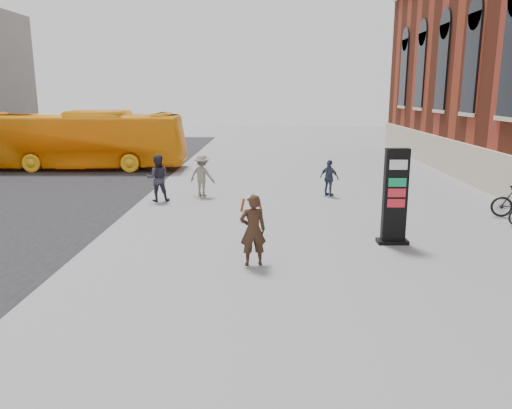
{
  "coord_description": "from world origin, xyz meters",
  "views": [
    {
      "loc": [
        0.08,
        -12.3,
        4.21
      ],
      "look_at": [
        -0.26,
        0.47,
        1.31
      ],
      "focal_mm": 35.0,
      "sensor_mm": 36.0,
      "label": 1
    }
  ],
  "objects_px": {
    "info_pylon": "(395,197)",
    "pedestrian_c": "(329,178)",
    "pedestrian_a": "(158,178)",
    "bus": "(80,140)",
    "woman": "(253,229)",
    "pedestrian_b": "(202,175)"
  },
  "relations": [
    {
      "from": "pedestrian_b",
      "to": "pedestrian_c",
      "type": "height_order",
      "value": "pedestrian_b"
    },
    {
      "from": "woman",
      "to": "bus",
      "type": "relative_size",
      "value": 0.16
    },
    {
      "from": "pedestrian_b",
      "to": "bus",
      "type": "bearing_deg",
      "value": -21.63
    },
    {
      "from": "pedestrian_a",
      "to": "bus",
      "type": "bearing_deg",
      "value": -62.75
    },
    {
      "from": "woman",
      "to": "pedestrian_c",
      "type": "xyz_separation_m",
      "value": [
        2.86,
        8.49,
        -0.17
      ]
    },
    {
      "from": "pedestrian_a",
      "to": "pedestrian_c",
      "type": "bearing_deg",
      "value": -179.72
    },
    {
      "from": "woman",
      "to": "pedestrian_a",
      "type": "distance_m",
      "value": 8.32
    },
    {
      "from": "pedestrian_c",
      "to": "pedestrian_a",
      "type": "bearing_deg",
      "value": 48.57
    },
    {
      "from": "info_pylon",
      "to": "bus",
      "type": "bearing_deg",
      "value": 134.89
    },
    {
      "from": "pedestrian_a",
      "to": "pedestrian_c",
      "type": "relative_size",
      "value": 1.23
    },
    {
      "from": "pedestrian_a",
      "to": "pedestrian_b",
      "type": "relative_size",
      "value": 1.07
    },
    {
      "from": "woman",
      "to": "pedestrian_c",
      "type": "relative_size",
      "value": 1.2
    },
    {
      "from": "info_pylon",
      "to": "woman",
      "type": "xyz_separation_m",
      "value": [
        -3.9,
        -1.9,
        -0.43
      ]
    },
    {
      "from": "woman",
      "to": "bus",
      "type": "bearing_deg",
      "value": -68.18
    },
    {
      "from": "info_pylon",
      "to": "pedestrian_b",
      "type": "bearing_deg",
      "value": 133.36
    },
    {
      "from": "bus",
      "to": "pedestrian_c",
      "type": "distance_m",
      "value": 14.76
    },
    {
      "from": "info_pylon",
      "to": "pedestrian_c",
      "type": "bearing_deg",
      "value": 98.08
    },
    {
      "from": "pedestrian_a",
      "to": "pedestrian_c",
      "type": "xyz_separation_m",
      "value": [
        6.83,
        1.17,
        -0.17
      ]
    },
    {
      "from": "info_pylon",
      "to": "pedestrian_a",
      "type": "distance_m",
      "value": 9.56
    },
    {
      "from": "info_pylon",
      "to": "woman",
      "type": "bearing_deg",
      "value": -154.91
    },
    {
      "from": "bus",
      "to": "pedestrian_a",
      "type": "bearing_deg",
      "value": -144.39
    },
    {
      "from": "pedestrian_b",
      "to": "woman",
      "type": "bearing_deg",
      "value": 127.11
    }
  ]
}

